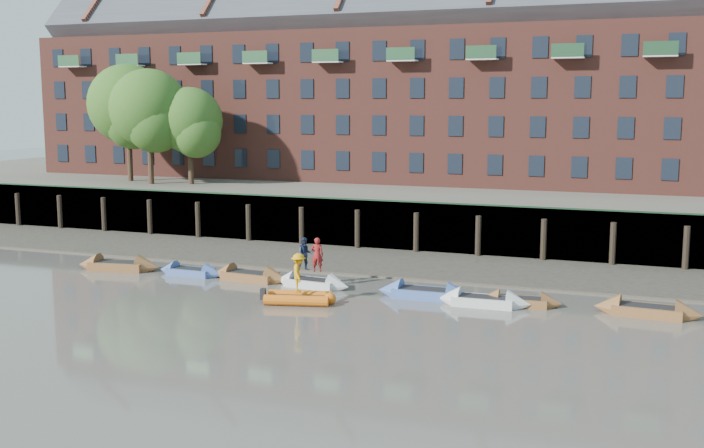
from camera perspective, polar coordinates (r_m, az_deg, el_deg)
The scene contains 19 objects.
ground at distance 32.24m, azimuth -3.05°, elevation -8.86°, with size 220.00×220.00×0.00m, color #5E5A53.
foreshore at distance 48.75m, azimuth 5.47°, elevation -2.91°, with size 110.00×8.00×0.50m, color #3D382F.
mud_band at distance 45.55m, azimuth 4.35°, elevation -3.71°, with size 110.00×1.60×0.10m, color #4C4336.
river_wall at distance 52.65m, azimuth 6.75°, elevation -0.32°, with size 110.00×1.23×3.30m.
bank_terrace at distance 65.84m, azimuth 9.60°, elevation 1.39°, with size 110.00×28.00×3.20m, color #5E594D.
apartment_terrace at distance 66.41m, azimuth 10.01°, elevation 11.14°, with size 80.60×15.56×20.98m.
tree_cluster at distance 67.28m, azimuth -13.92°, elevation 7.73°, with size 11.76×7.74×9.40m.
rowboat_0 at distance 49.17m, azimuth -15.86°, elevation -2.80°, with size 5.12×2.23×1.44m.
rowboat_1 at distance 46.76m, azimuth -11.11°, elevation -3.27°, with size 4.03×1.24×1.16m.
rowboat_2 at distance 44.94m, azimuth -7.08°, elevation -3.61°, with size 4.70×1.67×1.34m.
rowboat_3 at distance 43.07m, azimuth -2.78°, elevation -4.11°, with size 4.38×1.68×1.24m.
rowboat_4 at distance 40.82m, azimuth 5.04°, elevation -4.80°, with size 4.79×1.47×1.38m.
rowboat_5 at distance 39.65m, azimuth 9.08°, elevation -5.29°, with size 4.51×1.45×1.30m.
rowboat_6 at distance 39.99m, azimuth 11.55°, elevation -5.28°, with size 4.04×1.49×1.15m.
rowboat_7 at distance 39.66m, azimuth 19.78°, elevation -5.68°, with size 4.78×1.66×1.36m.
rib_tender at distance 39.73m, azimuth -3.55°, elevation -5.14°, with size 3.48×2.28×0.59m.
person_rower_a at distance 42.74m, azimuth -2.43°, elevation -2.13°, with size 0.66×0.43×1.80m, color maroon.
person_rower_b at distance 43.09m, azimuth -3.28°, elevation -2.09°, with size 0.85×0.66×1.74m, color #19233F.
person_rib_crew at distance 39.50m, azimuth -3.72°, elevation -3.38°, with size 1.22×0.70×1.89m, color orange.
Camera 1 is at (12.40, -28.16, 9.60)m, focal length 42.00 mm.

